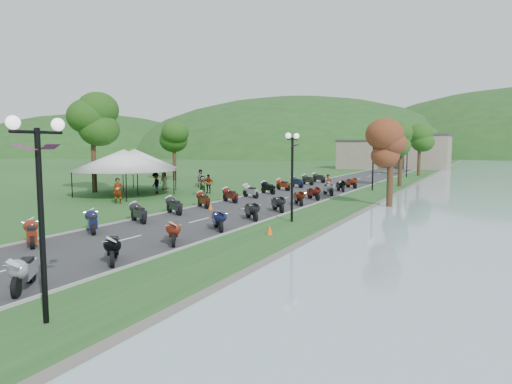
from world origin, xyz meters
The scene contains 14 objects.
road centered at (0.00, 40.00, 0.01)m, with size 7.00×120.00×0.02m, color #343436.
hills_backdrop centered at (0.00, 200.00, 0.00)m, with size 360.00×120.00×76.00m, color #285621, non-canonical shape.
far_building centered at (-2.00, 85.00, 2.50)m, with size 18.00×16.00×5.00m, color gray.
moto_row_left centered at (-2.74, 20.67, 0.55)m, with size 2.60×49.93×1.10m, color #331411, non-canonical shape.
moto_row_right centered at (2.53, 19.49, 0.55)m, with size 2.60×42.80×1.10m, color #331411, non-canonical shape.
streetlamp_near centered at (5.34, 1.47, 2.50)m, with size 1.40×1.40×5.00m, color black, non-canonical shape.
vendor_tent_main centered at (-12.92, 23.69, 2.00)m, with size 5.95×5.95×4.00m, color silver, non-canonical shape.
vendor_tent_side centered at (-14.79, 27.10, 2.00)m, with size 5.37×5.37×4.00m, color silver, non-canonical shape.
tree_park_left centered at (-17.78, 24.94, 5.53)m, with size 3.98×3.98×11.05m, color #285A18, non-canonical shape.
tree_lakeside centered at (8.67, 27.25, 3.36)m, with size 2.42×2.42×6.73m, color #285A18, non-canonical shape.
pedestrian_a centered at (-9.71, 19.58, 0.00)m, with size 0.71×0.52×1.94m, color slate.
pedestrian_b centered at (-11.56, 33.22, 0.00)m, with size 0.91×0.50×1.88m, color slate.
pedestrian_c centered at (-11.71, 26.33, 0.00)m, with size 1.24×0.51×1.91m, color slate.
traffic_cone_near centered at (-2.82, 7.31, 0.24)m, with size 0.31×0.31×0.48m, color #F2590C.
Camera 1 is at (14.93, -5.83, 4.40)m, focal length 32.00 mm.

